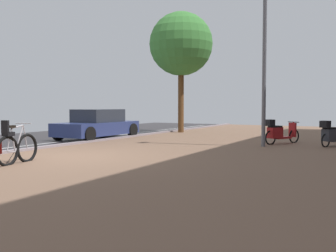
# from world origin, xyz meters

# --- Properties ---
(ground) EXTENTS (21.00, 40.00, 0.13)m
(ground) POSITION_xyz_m (1.43, 0.00, -0.02)
(ground) COLOR #282426
(bicycle_foreground) EXTENTS (0.61, 1.48, 1.14)m
(bicycle_foreground) POSITION_xyz_m (-0.41, -1.63, 0.41)
(bicycle_foreground) COLOR black
(bicycle_foreground) RESTS_ON ground
(scooter_near) EXTENTS (1.07, 1.67, 0.96)m
(scooter_near) POSITION_xyz_m (4.33, 6.55, 0.44)
(scooter_near) COLOR black
(scooter_near) RESTS_ON ground
(scooter_mid) EXTENTS (0.97, 1.59, 0.95)m
(scooter_mid) POSITION_xyz_m (6.20, 6.57, 0.43)
(scooter_mid) COLOR black
(scooter_mid) RESTS_ON ground
(parked_car_near) EXTENTS (1.86, 4.12, 1.29)m
(parked_car_near) POSITION_xyz_m (-3.29, 5.22, 0.60)
(parked_car_near) COLOR navy
(parked_car_near) RESTS_ON ground
(lamp_post) EXTENTS (0.20, 0.52, 6.65)m
(lamp_post) POSITION_xyz_m (4.05, 5.34, 3.65)
(lamp_post) COLOR slate
(lamp_post) RESTS_ON ground
(street_tree) EXTENTS (3.41, 3.41, 6.48)m
(street_tree) POSITION_xyz_m (-1.76, 10.44, 4.75)
(street_tree) COLOR brown
(street_tree) RESTS_ON ground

